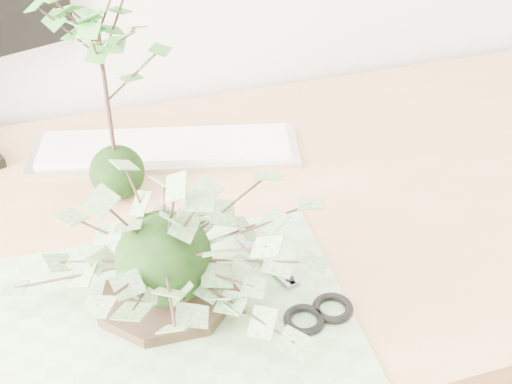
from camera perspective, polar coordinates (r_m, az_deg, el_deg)
desk at (r=1.04m, az=-5.38°, el=-6.38°), size 1.60×0.70×0.74m
cutting_mat at (r=0.85m, az=-8.61°, el=-10.27°), size 0.48×0.34×0.00m
stone_dish at (r=0.86m, az=-7.06°, el=-8.48°), size 0.18×0.18×0.01m
ivy_kokedama at (r=0.78m, az=-7.67°, el=-2.45°), size 0.39×0.39×0.22m
maple_kokedama at (r=0.94m, az=-12.37°, el=11.16°), size 0.19×0.19×0.33m
keyboard at (r=1.13m, az=-7.27°, el=3.50°), size 0.43×0.22×0.02m
scissors at (r=0.85m, az=3.74°, el=-8.74°), size 0.10×0.20×0.01m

